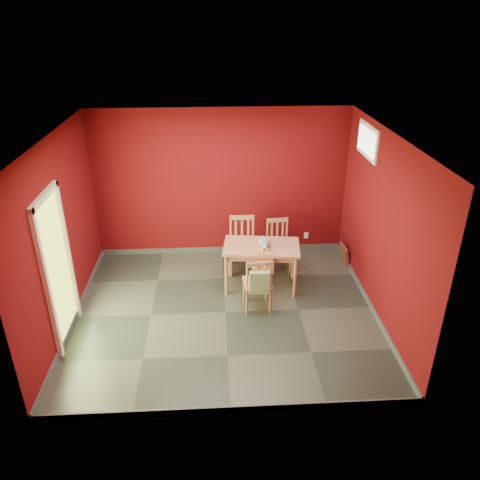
{
  "coord_description": "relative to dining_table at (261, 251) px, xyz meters",
  "views": [
    {
      "loc": [
        -0.13,
        -5.9,
        4.15
      ],
      "look_at": [
        0.25,
        0.45,
        1.0
      ],
      "focal_mm": 35.0,
      "sensor_mm": 36.0,
      "label": 1
    }
  ],
  "objects": [
    {
      "name": "chair_near",
      "position": [
        -0.12,
        -0.64,
        -0.21
      ],
      "size": [
        0.43,
        0.43,
        0.89
      ],
      "color": "#A86A4E",
      "rests_on": "ground"
    },
    {
      "name": "table_runner",
      "position": [
        0.0,
        -0.11,
        0.04
      ],
      "size": [
        0.4,
        0.7,
        0.34
      ],
      "color": "#BD6230",
      "rests_on": "dining_table"
    },
    {
      "name": "chair_far_right",
      "position": [
        0.37,
        0.66,
        -0.21
      ],
      "size": [
        0.44,
        0.44,
        0.88
      ],
      "color": "#A86A4E",
      "rests_on": "ground"
    },
    {
      "name": "ground",
      "position": [
        -0.61,
        -0.72,
        -0.66
      ],
      "size": [
        4.5,
        4.5,
        0.0
      ],
      "primitive_type": "plane",
      "color": "#2D342D",
      "rests_on": "ground"
    },
    {
      "name": "picture_frame",
      "position": [
        1.58,
        0.65,
        -0.47
      ],
      "size": [
        0.15,
        0.38,
        0.37
      ],
      "color": "#582A21",
      "rests_on": "ground"
    },
    {
      "name": "window",
      "position": [
        1.61,
        0.28,
        1.69
      ],
      "size": [
        0.05,
        0.9,
        0.5
      ],
      "color": "white",
      "rests_on": "room_shell"
    },
    {
      "name": "cat",
      "position": [
        0.03,
        -0.02,
        0.2
      ],
      "size": [
        0.29,
        0.44,
        0.2
      ],
      "primitive_type": null,
      "rotation": [
        0.0,
        0.0,
        0.2
      ],
      "color": "slate",
      "rests_on": "table_runner"
    },
    {
      "name": "doorway",
      "position": [
        -2.84,
        -1.12,
        0.46
      ],
      "size": [
        0.06,
        1.01,
        2.13
      ],
      "color": "#B7D838",
      "rests_on": "ground"
    },
    {
      "name": "outlet_plate",
      "position": [
        0.99,
        1.26,
        -0.36
      ],
      "size": [
        0.08,
        0.02,
        0.12
      ],
      "primitive_type": "cube",
      "color": "silver",
      "rests_on": "room_shell"
    },
    {
      "name": "room_shell",
      "position": [
        -0.61,
        -0.72,
        -0.61
      ],
      "size": [
        4.5,
        4.5,
        4.5
      ],
      "color": "#56080C",
      "rests_on": "ground"
    },
    {
      "name": "chair_far_left",
      "position": [
        -0.27,
        0.58,
        -0.16
      ],
      "size": [
        0.47,
        0.47,
        0.98
      ],
      "color": "#A86A4E",
      "rests_on": "ground"
    },
    {
      "name": "dining_table",
      "position": [
        0.0,
        0.0,
        0.0
      ],
      "size": [
        1.29,
        0.85,
        0.75
      ],
      "color": "#A86A4E",
      "rests_on": "ground"
    },
    {
      "name": "tote_bag",
      "position": [
        -0.11,
        -0.86,
        -0.07
      ],
      "size": [
        0.29,
        0.18,
        0.42
      ],
      "color": "#79A167",
      "rests_on": "chair_near"
    }
  ]
}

